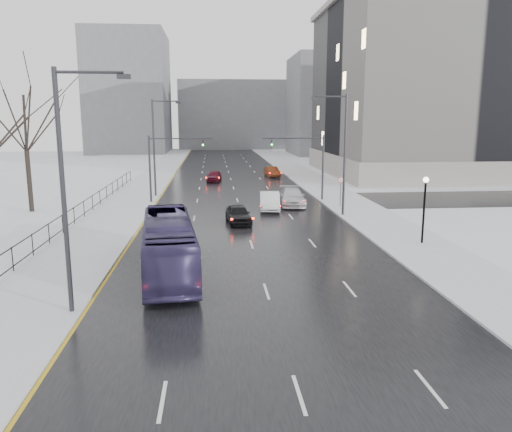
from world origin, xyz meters
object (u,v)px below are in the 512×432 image
object	(u,v)px
tree_park_e	(32,213)
streetlight_l_far	(156,143)
mast_signal_left	(161,161)
sedan_right_near	(270,201)
bus	(169,245)
mast_signal_right	(312,160)
streetlight_r_mid	(342,149)
sedan_right_far	(292,197)
sedan_right_distant	(272,172)
lamppost_r_mid	(425,200)
sedan_center_near	(238,214)
sedan_center_far	(214,176)
no_uturn_sign	(341,183)
streetlight_l_near	(68,181)

from	to	relation	value
tree_park_e	streetlight_l_far	world-z (taller)	streetlight_l_far
mast_signal_left	sedan_right_near	world-z (taller)	mast_signal_left
bus	mast_signal_right	bearing A→B (deg)	55.63
streetlight_r_mid	sedan_right_far	distance (m)	7.95
streetlight_l_far	sedan_right_far	xyz separation A→B (m)	(13.11, -6.52, -4.77)
streetlight_l_far	mast_signal_right	xyz separation A→B (m)	(15.49, -4.00, -1.51)
mast_signal_left	sedan_right_near	xyz separation A→B (m)	(9.92, -4.75, -3.26)
mast_signal_left	sedan_right_distant	distance (m)	25.08
streetlight_l_far	lamppost_r_mid	bearing A→B (deg)	-48.94
bus	sedan_center_near	distance (m)	13.17
sedan_center_near	sedan_right_near	world-z (taller)	sedan_right_near
bus	sedan_right_far	bearing A→B (deg)	57.96
sedan_center_far	streetlight_r_mid	bearing A→B (deg)	-60.72
lamppost_r_mid	sedan_center_near	xyz separation A→B (m)	(-11.50, 7.76, -2.18)
sedan_right_near	sedan_right_distant	world-z (taller)	sedan_right_near
streetlight_r_mid	no_uturn_sign	xyz separation A→B (m)	(1.03, 4.00, -3.32)
lamppost_r_mid	mast_signal_right	size ratio (longest dim) A/B	0.66
sedan_center_far	no_uturn_sign	bearing A→B (deg)	-54.51
mast_signal_left	sedan_center_near	xyz separation A→B (m)	(6.83, -10.24, -3.35)
streetlight_r_mid	bus	distance (m)	20.00
sedan_center_near	sedan_right_far	xyz separation A→B (m)	(5.45, 7.72, 0.08)
streetlight_r_mid	sedan_right_far	world-z (taller)	streetlight_r_mid
streetlight_l_far	sedan_right_far	bearing A→B (deg)	-26.44
sedan_right_far	sedan_center_far	distance (m)	20.15
streetlight_l_far	sedan_center_near	bearing A→B (deg)	-61.71
tree_park_e	lamppost_r_mid	size ratio (longest dim) A/B	3.15
sedan_right_near	sedan_right_distant	distance (m)	26.01
no_uturn_sign	sedan_right_distant	size ratio (longest dim) A/B	0.63
tree_park_e	sedan_right_near	size ratio (longest dim) A/B	2.75
lamppost_r_mid	tree_park_e	bearing A→B (deg)	154.38
no_uturn_sign	mast_signal_right	bearing A→B (deg)	115.11
lamppost_r_mid	sedan_right_far	bearing A→B (deg)	111.36
tree_park_e	bus	size ratio (longest dim) A/B	1.26
mast_signal_left	sedan_right_distant	bearing A→B (deg)	57.89
tree_park_e	sedan_right_distant	distance (m)	34.76
bus	sedan_center_near	bearing A→B (deg)	64.68
sedan_right_far	sedan_right_distant	world-z (taller)	sedan_right_far
mast_signal_left	bus	world-z (taller)	mast_signal_left
streetlight_l_near	sedan_right_distant	world-z (taller)	streetlight_l_near
streetlight_l_near	streetlight_l_far	distance (m)	32.00
lamppost_r_mid	bus	distance (m)	16.53
tree_park_e	bus	world-z (taller)	tree_park_e
mast_signal_right	sedan_right_distant	distance (m)	21.36
lamppost_r_mid	sedan_right_distant	distance (m)	39.44
no_uturn_sign	sedan_center_near	xyz separation A→B (m)	(-9.70, -6.24, -1.54)
streetlight_l_far	bus	distance (m)	27.19
tree_park_e	streetlight_r_mid	world-z (taller)	streetlight_r_mid
sedan_right_far	sedan_center_far	xyz separation A→B (m)	(-7.18, 18.83, -0.08)
sedan_center_near	sedan_center_far	size ratio (longest dim) A/B	0.99
lamppost_r_mid	no_uturn_sign	world-z (taller)	lamppost_r_mid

